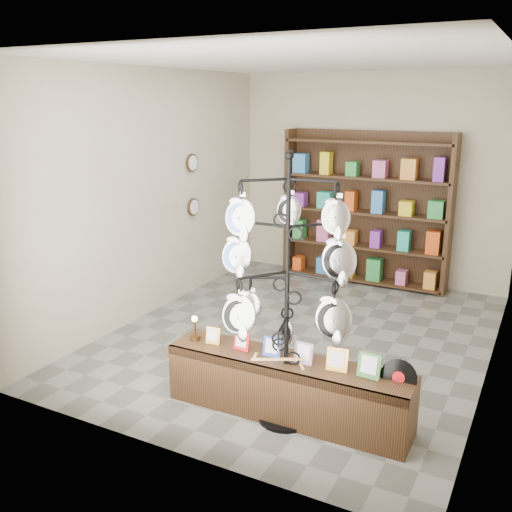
# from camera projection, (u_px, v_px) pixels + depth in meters

# --- Properties ---
(ground) EXTENTS (5.00, 5.00, 0.00)m
(ground) POSITION_uv_depth(u_px,v_px,m) (301.00, 336.00, 6.55)
(ground) COLOR slate
(ground) RESTS_ON ground
(room_envelope) EXTENTS (5.00, 5.00, 5.00)m
(room_envelope) POSITION_uv_depth(u_px,v_px,m) (304.00, 175.00, 6.05)
(room_envelope) COLOR #BFB69A
(room_envelope) RESTS_ON ground
(display_tree) EXTENTS (1.24, 1.24, 2.26)m
(display_tree) POSITION_uv_depth(u_px,v_px,m) (287.00, 272.00, 4.50)
(display_tree) COLOR black
(display_tree) RESTS_ON ground
(front_shelf) EXTENTS (2.13, 0.46, 0.75)m
(front_shelf) POSITION_uv_depth(u_px,v_px,m) (287.00, 387.00, 4.84)
(front_shelf) COLOR black
(front_shelf) RESTS_ON ground
(back_shelving) EXTENTS (2.42, 0.36, 2.20)m
(back_shelving) POSITION_uv_depth(u_px,v_px,m) (365.00, 213.00, 8.23)
(back_shelving) COLOR black
(back_shelving) RESTS_ON ground
(wall_clocks) EXTENTS (0.03, 0.24, 0.84)m
(wall_clocks) POSITION_uv_depth(u_px,v_px,m) (193.00, 185.00, 7.71)
(wall_clocks) COLOR black
(wall_clocks) RESTS_ON ground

